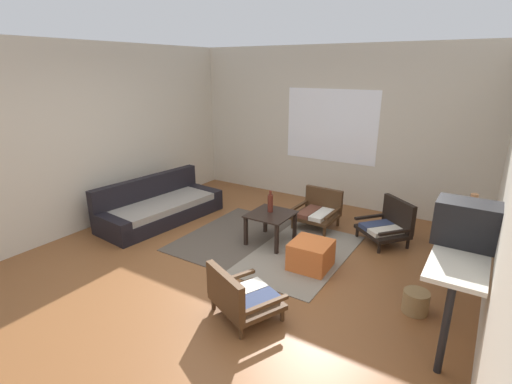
{
  "coord_description": "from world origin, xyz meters",
  "views": [
    {
      "loc": [
        2.45,
        -3.25,
        2.35
      ],
      "look_at": [
        -0.03,
        0.64,
        0.82
      ],
      "focal_mm": 26.77,
      "sensor_mm": 36.0,
      "label": 1
    }
  ],
  "objects": [
    {
      "name": "area_rug",
      "position": [
        -0.03,
        0.86,
        0.01
      ],
      "size": [
        2.23,
        1.89,
        0.01
      ],
      "color": "#4C4238",
      "rests_on": "ground"
    },
    {
      "name": "armchair_striped_foreground",
      "position": [
        0.62,
        -0.65,
        0.24
      ],
      "size": [
        0.79,
        0.75,
        0.54
      ],
      "color": "#472D19",
      "rests_on": "ground"
    },
    {
      "name": "armchair_corner",
      "position": [
        1.38,
        1.85,
        0.27
      ],
      "size": [
        0.81,
        0.8,
        0.61
      ],
      "color": "black",
      "rests_on": "ground"
    },
    {
      "name": "glass_bottle",
      "position": [
        -0.03,
        1.01,
        0.57
      ],
      "size": [
        0.08,
        0.08,
        0.3
      ],
      "color": "#5B2319",
      "rests_on": "coffee_table"
    },
    {
      "name": "wicker_basket",
      "position": [
        2.04,
        0.36,
        0.11
      ],
      "size": [
        0.25,
        0.25,
        0.23
      ],
      "primitive_type": "cylinder",
      "color": "olive",
      "rests_on": "ground"
    },
    {
      "name": "couch",
      "position": [
        -1.92,
        0.73,
        0.21
      ],
      "size": [
        0.99,
        2.04,
        0.66
      ],
      "color": "black",
      "rests_on": "ground"
    },
    {
      "name": "ground_plane",
      "position": [
        0.0,
        0.0,
        0.0
      ],
      "size": [
        7.8,
        7.8,
        0.0
      ],
      "primitive_type": "plane",
      "color": "brown"
    },
    {
      "name": "crt_television",
      "position": [
        2.36,
        0.37,
        1.03
      ],
      "size": [
        0.53,
        0.33,
        0.39
      ],
      "color": "black",
      "rests_on": "console_shelf"
    },
    {
      "name": "armchair_by_window",
      "position": [
        0.33,
        1.86,
        0.26
      ],
      "size": [
        0.62,
        0.6,
        0.56
      ],
      "color": "#472D19",
      "rests_on": "ground"
    },
    {
      "name": "coffee_table",
      "position": [
        0.02,
        0.95,
        0.35
      ],
      "size": [
        0.56,
        0.6,
        0.44
      ],
      "color": "black",
      "rests_on": "ground"
    },
    {
      "name": "clay_vase",
      "position": [
        2.36,
        1.0,
        0.94
      ],
      "size": [
        0.18,
        0.18,
        0.29
      ],
      "color": "#A87047",
      "rests_on": "console_shelf"
    },
    {
      "name": "far_wall_with_window",
      "position": [
        0.0,
        3.06,
        1.35
      ],
      "size": [
        5.6,
        0.13,
        2.7
      ],
      "color": "beige",
      "rests_on": "ground"
    },
    {
      "name": "side_wall_left",
      "position": [
        -2.66,
        0.3,
        1.35
      ],
      "size": [
        0.12,
        6.6,
        2.7
      ],
      "primitive_type": "cube",
      "color": "beige",
      "rests_on": "ground"
    },
    {
      "name": "console_shelf",
      "position": [
        2.36,
        0.5,
        0.76
      ],
      "size": [
        0.44,
        1.88,
        0.84
      ],
      "color": "beige",
      "rests_on": "ground"
    },
    {
      "name": "ottoman_orange",
      "position": [
        0.78,
        0.61,
        0.17
      ],
      "size": [
        0.48,
        0.48,
        0.34
      ],
      "primitive_type": "cube",
      "rotation": [
        0.0,
        0.0,
        0.04
      ],
      "color": "#D1662D",
      "rests_on": "ground"
    }
  ]
}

